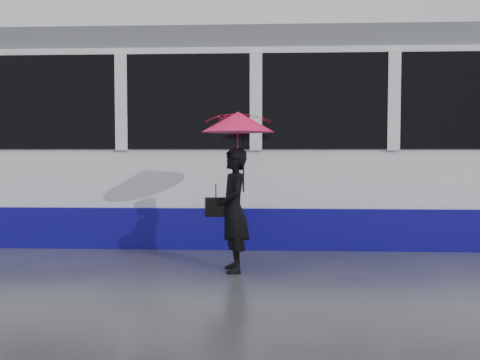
{
  "coord_description": "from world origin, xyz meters",
  "views": [
    {
      "loc": [
        1.26,
        -6.61,
        1.46
      ],
      "look_at": [
        0.92,
        0.16,
        1.1
      ],
      "focal_mm": 40.0,
      "sensor_mm": 36.0,
      "label": 1
    }
  ],
  "objects": [
    {
      "name": "rails",
      "position": [
        0.0,
        2.5,
        0.01
      ],
      "size": [
        34.0,
        1.51,
        0.02
      ],
      "color": "#3F3D38",
      "rests_on": "ground"
    },
    {
      "name": "tram",
      "position": [
        3.61,
        2.5,
        1.64
      ],
      "size": [
        26.0,
        2.56,
        3.35
      ],
      "color": "white",
      "rests_on": "ground"
    },
    {
      "name": "woman",
      "position": [
        0.87,
        -0.17,
        0.75
      ],
      "size": [
        0.47,
        0.61,
        1.5
      ],
      "primitive_type": "imported",
      "rotation": [
        0.0,
        0.0,
        -1.35
      ],
      "color": "black",
      "rests_on": "ground"
    },
    {
      "name": "handbag",
      "position": [
        0.65,
        -0.15,
        0.79
      ],
      "size": [
        0.29,
        0.17,
        0.41
      ],
      "rotation": [
        0.0,
        0.0,
        0.22
      ],
      "color": "black",
      "rests_on": "ground"
    },
    {
      "name": "ground",
      "position": [
        0.0,
        0.0,
        0.0
      ],
      "size": [
        90.0,
        90.0,
        0.0
      ],
      "primitive_type": "plane",
      "color": "#29292E",
      "rests_on": "ground"
    },
    {
      "name": "umbrella",
      "position": [
        0.92,
        -0.17,
        1.65
      ],
      "size": [
        1.06,
        1.06,
        1.01
      ],
      "rotation": [
        0.0,
        0.0,
        0.22
      ],
      "color": "#DE1280",
      "rests_on": "ground"
    }
  ]
}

